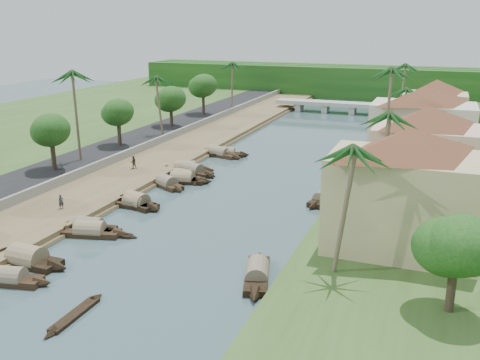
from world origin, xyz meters
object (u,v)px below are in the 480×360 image
(sampan_0, at_px, (9,279))
(sampan_1, at_px, (27,259))
(building_near, at_px, (404,189))
(person_near, at_px, (61,202))
(bridge, at_px, (339,105))

(sampan_0, xyz_separation_m, sampan_1, (-1.13, 3.28, 0.01))
(building_near, height_order, sampan_1, building_near)
(building_near, relative_size, person_near, 9.80)
(person_near, bearing_deg, bridge, 24.10)
(building_near, xyz_separation_m, person_near, (-33.68, -1.17, -4.83))
(bridge, distance_m, building_near, 76.54)
(bridge, xyz_separation_m, person_near, (-14.69, -75.17, -0.16))
(sampan_0, xyz_separation_m, person_near, (-5.95, 13.77, 1.15))
(building_near, bearing_deg, bridge, 104.39)
(sampan_0, bearing_deg, person_near, 101.55)
(building_near, relative_size, sampan_1, 1.74)
(bridge, height_order, building_near, building_near)
(building_near, distance_m, person_near, 34.05)
(sampan_0, height_order, sampan_1, sampan_1)
(sampan_1, bearing_deg, sampan_0, -68.92)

